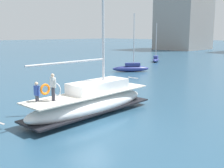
% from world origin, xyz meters
% --- Properties ---
extents(ground_plane, '(400.00, 400.00, 0.00)m').
position_xyz_m(ground_plane, '(0.00, 0.00, 0.00)').
color(ground_plane, '#284C66').
extents(main_sailboat, '(2.65, 9.66, 11.84)m').
position_xyz_m(main_sailboat, '(-1.23, 1.11, 0.90)').
color(main_sailboat, white).
rests_on(main_sailboat, ground).
extents(moored_sloop_far, '(4.17, 4.72, 7.97)m').
position_xyz_m(moored_sloop_far, '(-12.76, 18.72, 0.56)').
color(moored_sloop_far, navy).
rests_on(moored_sloop_far, ground).
extents(moored_catamaran, '(3.20, 4.50, 7.14)m').
position_xyz_m(moored_catamaran, '(-18.22, 32.39, 0.52)').
color(moored_catamaran, navy).
rests_on(moored_catamaran, ground).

